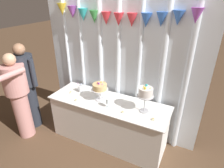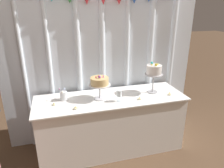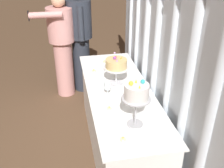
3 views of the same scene
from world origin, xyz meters
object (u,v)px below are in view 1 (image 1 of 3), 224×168
object	(u,v)px
tealight_far_right	(153,119)
guest_girl_blue_dress	(18,95)
cake_display_nearleft	(100,88)
tealight_near_right	(123,112)
tealight_near_left	(76,100)
wine_glass	(108,101)
cake_table	(108,121)
cake_display_nearright	(146,93)
guest_man_pink_jacket	(27,84)
tealight_far_left	(71,92)
flower_vase	(81,88)

from	to	relation	value
tealight_far_right	guest_girl_blue_dress	world-z (taller)	guest_girl_blue_dress
cake_display_nearleft	tealight_far_right	bearing A→B (deg)	-8.40
guest_girl_blue_dress	tealight_near_right	bearing A→B (deg)	12.55
tealight_near_left	tealight_near_right	world-z (taller)	same
wine_glass	tealight_near_right	size ratio (longest dim) A/B	3.14
cake_table	cake_display_nearright	size ratio (longest dim) A/B	4.62
tealight_near_right	guest_man_pink_jacket	distance (m)	1.85
tealight_near_right	guest_man_pink_jacket	bearing A→B (deg)	-176.68
guest_man_pink_jacket	cake_display_nearleft	bearing A→B (deg)	11.27
cake_table	tealight_far_left	size ratio (longest dim) A/B	44.68
tealight_far_right	guest_man_pink_jacket	world-z (taller)	guest_man_pink_jacket
cake_table	flower_vase	distance (m)	0.76
wine_glass	tealight_far_left	xyz separation A→B (m)	(-0.79, 0.10, -0.09)
cake_display_nearleft	wine_glass	world-z (taller)	cake_display_nearleft
cake_display_nearleft	cake_display_nearright	world-z (taller)	cake_display_nearright
tealight_near_right	guest_man_pink_jacket	world-z (taller)	guest_man_pink_jacket
cake_display_nearleft	tealight_far_right	size ratio (longest dim) A/B	7.29
cake_display_nearright	flower_vase	xyz separation A→B (m)	(-1.19, 0.08, -0.25)
tealight_far_left	tealight_far_right	world-z (taller)	tealight_far_right
cake_table	guest_man_pink_jacket	xyz separation A→B (m)	(-1.51, -0.27, 0.49)
tealight_far_left	tealight_near_right	distance (m)	1.06
cake_table	tealight_far_left	world-z (taller)	tealight_far_left
cake_display_nearright	guest_man_pink_jacket	size ratio (longest dim) A/B	0.26
wine_glass	flower_vase	size ratio (longest dim) A/B	0.86
flower_vase	tealight_far_right	xyz separation A→B (m)	(1.37, -0.23, -0.05)
guest_man_pink_jacket	guest_girl_blue_dress	bearing A→B (deg)	-70.29
tealight_far_right	guest_girl_blue_dress	xyz separation A→B (m)	(-2.19, -0.42, 0.04)
flower_vase	tealight_near_left	world-z (taller)	flower_vase
tealight_near_right	tealight_far_right	world-z (taller)	tealight_far_right
wine_glass	tealight_far_left	bearing A→B (deg)	172.85
cake_display_nearright	guest_man_pink_jacket	distance (m)	2.14
cake_table	tealight_far_right	bearing A→B (deg)	-10.04
tealight_near_left	guest_man_pink_jacket	size ratio (longest dim) A/B	0.03
tealight_far_left	tealight_near_right	bearing A→B (deg)	-6.97
flower_vase	guest_man_pink_jacket	distance (m)	0.98
cake_display_nearright	tealight_far_right	distance (m)	0.38
tealight_far_right	cake_display_nearright	bearing A→B (deg)	140.63
wine_glass	tealight_far_left	world-z (taller)	wine_glass
wine_glass	tealight_near_right	xyz separation A→B (m)	(0.26, -0.03, -0.09)
cake_table	flower_vase	xyz separation A→B (m)	(-0.60, 0.09, 0.46)
tealight_near_left	tealight_far_left	bearing A→B (deg)	145.02
tealight_far_right	guest_girl_blue_dress	distance (m)	2.23
cake_display_nearleft	tealight_near_right	bearing A→B (deg)	-19.00
cake_display_nearleft	tealight_far_left	size ratio (longest dim) A/B	7.37
cake_display_nearleft	tealight_near_right	world-z (taller)	cake_display_nearleft
guest_man_pink_jacket	cake_table	bearing A→B (deg)	10.24
cake_display_nearright	tealight_near_right	distance (m)	0.44
cake_table	tealight_far_left	distance (m)	0.83
wine_glass	tealight_far_right	distance (m)	0.71
flower_vase	wine_glass	bearing A→B (deg)	-18.71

